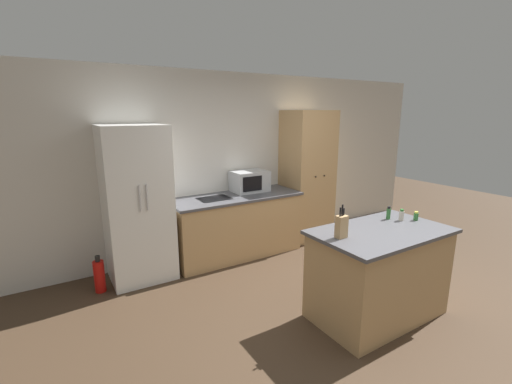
{
  "coord_description": "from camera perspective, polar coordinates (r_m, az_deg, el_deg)",
  "views": [
    {
      "loc": [
        -2.63,
        -2.2,
        2.04
      ],
      "look_at": [
        -0.41,
        1.4,
        1.05
      ],
      "focal_mm": 24.0,
      "sensor_mm": 36.0,
      "label": 1
    }
  ],
  "objects": [
    {
      "name": "back_counter",
      "position": [
        4.98,
        -3.33,
        -5.52
      ],
      "size": [
        1.89,
        0.72,
        0.89
      ],
      "color": "tan",
      "rests_on": "ground_plane"
    },
    {
      "name": "kitchen_island",
      "position": [
        3.74,
        19.7,
        -12.58
      ],
      "size": [
        1.38,
        0.81,
        0.92
      ],
      "color": "tan",
      "rests_on": "ground_plane"
    },
    {
      "name": "ground_plane",
      "position": [
        3.99,
        16.61,
        -18.18
      ],
      "size": [
        14.0,
        14.0,
        0.0
      ],
      "primitive_type": "plane",
      "color": "#423021"
    },
    {
      "name": "spice_bottle_amber_oil",
      "position": [
        4.01,
        25.11,
        -3.66
      ],
      "size": [
        0.05,
        0.05,
        0.1
      ],
      "color": "#337033",
      "rests_on": "kitchen_island"
    },
    {
      "name": "refrigerator",
      "position": [
        4.4,
        -19.18,
        -1.93
      ],
      "size": [
        0.75,
        0.68,
        1.9
      ],
      "color": "white",
      "rests_on": "ground_plane"
    },
    {
      "name": "spice_bottle_tall_dark",
      "position": [
        3.93,
        21.22,
        -3.3
      ],
      "size": [
        0.04,
        0.04,
        0.14
      ],
      "color": "#337033",
      "rests_on": "kitchen_island"
    },
    {
      "name": "fire_extinguisher",
      "position": [
        4.45,
        -24.65,
        -12.58
      ],
      "size": [
        0.12,
        0.12,
        0.44
      ],
      "color": "red",
      "rests_on": "ground_plane"
    },
    {
      "name": "wall_back",
      "position": [
        5.29,
        -1.52,
        5.12
      ],
      "size": [
        7.2,
        0.06,
        2.6
      ],
      "color": "beige",
      "rests_on": "ground_plane"
    },
    {
      "name": "microwave",
      "position": [
        5.09,
        -1.06,
        1.82
      ],
      "size": [
        0.52,
        0.37,
        0.31
      ],
      "color": "#B2B5B7",
      "rests_on": "back_counter"
    },
    {
      "name": "spice_bottle_short_red",
      "position": [
        3.93,
        23.08,
        -3.58
      ],
      "size": [
        0.05,
        0.05,
        0.12
      ],
      "color": "beige",
      "rests_on": "kitchen_island"
    },
    {
      "name": "knife_block",
      "position": [
        3.21,
        14.05,
        -5.55
      ],
      "size": [
        0.1,
        0.07,
        0.31
      ],
      "color": "tan",
      "rests_on": "kitchen_island"
    },
    {
      "name": "pantry_cabinet",
      "position": [
        5.6,
        8.51,
        2.69
      ],
      "size": [
        0.74,
        0.62,
        2.07
      ],
      "color": "tan",
      "rests_on": "ground_plane"
    }
  ]
}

